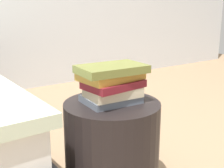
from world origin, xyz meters
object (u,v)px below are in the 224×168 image
object	(u,v)px
book_ochre	(111,76)
book_cream	(114,92)
book_maroon	(113,84)
book_olive	(112,69)
side_table	(112,146)
book_slate	(111,99)

from	to	relation	value
book_ochre	book_cream	bearing A→B (deg)	-81.11
book_maroon	book_ochre	world-z (taller)	book_ochre
book_maroon	book_cream	bearing A→B (deg)	20.58
book_cream	book_olive	bearing A→B (deg)	-168.69
side_table	book_olive	bearing A→B (deg)	-130.91
side_table	book_ochre	distance (m)	0.34
book_slate	book_cream	xyz separation A→B (m)	(0.00, -0.02, 0.04)
book_cream	book_olive	xyz separation A→B (m)	(-0.01, -0.00, 0.11)
book_slate	book_maroon	world-z (taller)	book_maroon
side_table	book_cream	xyz separation A→B (m)	(0.00, -0.01, 0.27)
book_cream	book_maroon	world-z (taller)	book_maroon
book_slate	book_maroon	distance (m)	0.08
book_olive	book_slate	bearing A→B (deg)	61.74
side_table	book_ochre	xyz separation A→B (m)	(0.00, 0.01, 0.34)
side_table	book_cream	size ratio (longest dim) A/B	1.91
book_slate	book_olive	bearing A→B (deg)	-117.82
book_maroon	side_table	bearing A→B (deg)	66.88
book_cream	book_maroon	size ratio (longest dim) A/B	0.93
book_cream	book_maroon	xyz separation A→B (m)	(-0.01, -0.00, 0.04)
side_table	book_slate	world-z (taller)	book_slate
book_slate	book_maroon	xyz separation A→B (m)	(-0.01, -0.02, 0.07)
book_slate	book_olive	xyz separation A→B (m)	(-0.01, -0.02, 0.14)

